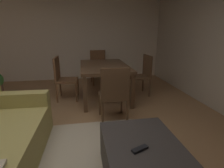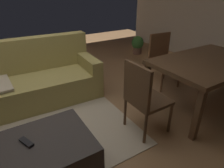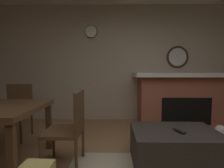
{
  "view_description": "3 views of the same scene",
  "coord_description": "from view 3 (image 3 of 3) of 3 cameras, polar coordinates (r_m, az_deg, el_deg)",
  "views": [
    {
      "loc": [
        -1.68,
        -0.33,
        1.44
      ],
      "look_at": [
        0.63,
        -0.74,
        0.73
      ],
      "focal_mm": 27.89,
      "sensor_mm": 36.0,
      "label": 1
    },
    {
      "loc": [
        -0.47,
        -2.3,
        1.68
      ],
      "look_at": [
        0.59,
        -0.57,
        0.65
      ],
      "focal_mm": 31.17,
      "sensor_mm": 36.0,
      "label": 2
    },
    {
      "loc": [
        0.35,
        1.16,
        1.17
      ],
      "look_at": [
        0.38,
        -0.94,
        1.0
      ],
      "focal_mm": 26.74,
      "sensor_mm": 36.0,
      "label": 3
    }
  ],
  "objects": [
    {
      "name": "dining_chair_west",
      "position": [
        2.14,
        -13.92,
        -13.14
      ],
      "size": [
        0.44,
        0.44,
        0.93
      ],
      "color": "#513823",
      "rests_on": "ground"
    },
    {
      "name": "round_wall_mirror",
      "position": [
        4.2,
        21.49,
        8.6
      ],
      "size": [
        0.51,
        0.05,
        0.51
      ],
      "color": "#4C331E"
    },
    {
      "name": "ottoman_coffee_table",
      "position": [
        2.36,
        20.62,
        -19.59
      ],
      "size": [
        1.04,
        0.72,
        0.43
      ],
      "primitive_type": "cube",
      "color": "#2D2826",
      "rests_on": "ground"
    },
    {
      "name": "fireplace",
      "position": [
        3.96,
        22.56,
        -4.58
      ],
      "size": [
        2.07,
        0.76,
        1.13
      ],
      "color": "#9E5642",
      "rests_on": "ground"
    },
    {
      "name": "tv_remote",
      "position": [
        2.23,
        22.06,
        -14.73
      ],
      "size": [
        0.11,
        0.17,
        0.02
      ],
      "primitive_type": "cube",
      "rotation": [
        0.0,
        0.0,
        0.39
      ],
      "color": "black",
      "rests_on": "ottoman_coffee_table"
    },
    {
      "name": "dining_chair_south",
      "position": [
        3.41,
        -29.69,
        -7.01
      ],
      "size": [
        0.46,
        0.46,
        0.93
      ],
      "color": "#513823",
      "rests_on": "ground"
    },
    {
      "name": "wall_back_fireplace_side",
      "position": [
        4.03,
        5.85,
        6.95
      ],
      "size": [
        8.12,
        0.12,
        2.69
      ],
      "primitive_type": "cube",
      "color": "#B7A893",
      "rests_on": "ground"
    },
    {
      "name": "wall_clock",
      "position": [
        4.06,
        -7.2,
        17.35
      ],
      "size": [
        0.29,
        0.03,
        0.29
      ],
      "color": "silver"
    }
  ]
}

